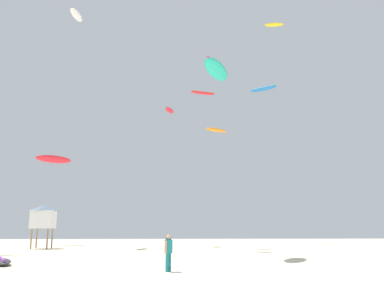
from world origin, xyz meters
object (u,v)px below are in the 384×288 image
object	(u,v)px
person_foreground	(168,250)
kite_aloft_3	(54,159)
person_midground	(168,243)
kite_grounded_near	(2,262)
kite_aloft_0	(216,70)
kite_aloft_5	(76,15)
lifeguard_tower	(44,216)
kite_aloft_9	(216,130)
kite_aloft_6	(170,110)
kite_aloft_2	(263,89)
kite_aloft_1	(203,93)
kite_aloft_8	(274,25)

from	to	relation	value
person_foreground	kite_aloft_3	world-z (taller)	kite_aloft_3
person_midground	kite_grounded_near	size ratio (longest dim) A/B	0.50
kite_aloft_0	kite_aloft_5	distance (m)	25.45
lifeguard_tower	kite_aloft_5	bearing A→B (deg)	77.23
person_midground	kite_aloft_9	distance (m)	12.44
kite_aloft_5	kite_aloft_6	xyz separation A→B (m)	(11.21, 1.89, -11.13)
lifeguard_tower	kite_aloft_6	xyz separation A→B (m)	(12.07, 5.66, 12.64)
kite_aloft_6	kite_aloft_9	xyz separation A→B (m)	(4.42, -10.58, -5.01)
person_foreground	kite_aloft_6	distance (m)	30.37
kite_aloft_2	kite_aloft_6	size ratio (longest dim) A/B	1.59
kite_aloft_2	kite_aloft_1	bearing A→B (deg)	-125.47
kite_aloft_2	kite_aloft_9	distance (m)	24.10
kite_aloft_9	kite_aloft_1	bearing A→B (deg)	98.17
kite_aloft_0	person_midground	bearing A→B (deg)	170.45
lifeguard_tower	kite_aloft_1	bearing A→B (deg)	2.16
kite_aloft_0	kite_grounded_near	bearing A→B (deg)	-157.63
kite_grounded_near	kite_aloft_2	size ratio (longest dim) A/B	0.81
person_foreground	kite_aloft_1	bearing A→B (deg)	115.95
kite_aloft_0	kite_aloft_5	xyz separation A→B (m)	(-14.94, 15.78, 13.25)
lifeguard_tower	kite_aloft_1	xyz separation A→B (m)	(15.69, 0.59, 13.09)
kite_aloft_0	kite_aloft_2	size ratio (longest dim) A/B	1.17
kite_aloft_6	kite_aloft_8	xyz separation A→B (m)	(13.29, 0.65, 11.83)
kite_aloft_6	kite_aloft_5	bearing A→B (deg)	-170.42
lifeguard_tower	kite_aloft_8	distance (m)	35.80
person_midground	kite_aloft_5	distance (m)	32.15
kite_aloft_1	kite_aloft_8	bearing A→B (deg)	30.63
kite_aloft_6	person_midground	bearing A→B (deg)	-89.06
kite_aloft_6	lifeguard_tower	bearing A→B (deg)	-154.85
kite_aloft_5	kite_aloft_2	bearing A→B (deg)	23.37
person_midground	lifeguard_tower	world-z (taller)	lifeguard_tower
person_foreground	lifeguard_tower	size ratio (longest dim) A/B	0.40
lifeguard_tower	kite_aloft_0	size ratio (longest dim) A/B	0.91
kite_aloft_8	kite_aloft_5	bearing A→B (deg)	-174.08
kite_grounded_near	kite_aloft_3	xyz separation A→B (m)	(-5.40, 25.51, 9.95)
kite_grounded_near	kite_aloft_5	bearing A→B (deg)	97.01
person_foreground	kite_aloft_2	distance (m)	43.06
kite_aloft_6	kite_aloft_8	size ratio (longest dim) A/B	0.99
lifeguard_tower	kite_aloft_0	world-z (taller)	kite_aloft_0
kite_aloft_3	lifeguard_tower	bearing A→B (deg)	-76.73
kite_aloft_8	kite_aloft_2	bearing A→B (deg)	88.49
person_foreground	kite_aloft_2	size ratio (longest dim) A/B	0.42
kite_aloft_6	kite_aloft_0	bearing A→B (deg)	-78.08
kite_aloft_3	kite_grounded_near	bearing A→B (deg)	-78.04
kite_aloft_1	kite_aloft_9	bearing A→B (deg)	-81.83
kite_aloft_2	kite_aloft_9	size ratio (longest dim) A/B	1.64
kite_grounded_near	kite_aloft_3	distance (m)	27.91
kite_aloft_0	kite_aloft_1	xyz separation A→B (m)	(-0.10, 12.60, 2.57)
kite_aloft_3	person_midground	bearing A→B (deg)	-54.15
person_midground	kite_aloft_0	xyz separation A→B (m)	(3.45, -0.58, 12.65)
kite_grounded_near	kite_aloft_1	size ratio (longest dim) A/B	1.11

